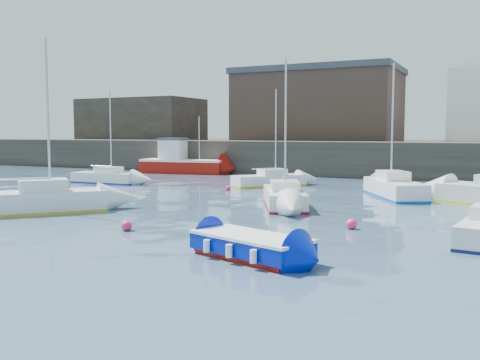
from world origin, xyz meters
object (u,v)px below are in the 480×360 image
at_px(blue_dinghy, 251,245).
at_px(fishing_boat, 182,162).
at_px(sailboat_f, 394,188).
at_px(buoy_far, 228,190).
at_px(sailboat_h, 269,180).
at_px(buoy_near, 127,231).
at_px(sailboat_b, 284,197).
at_px(sailboat_e, 106,177).
at_px(sailboat_a, 38,201).
at_px(buoy_mid, 351,229).

xyz_separation_m(blue_dinghy, fishing_boat, (-20.26, 28.28, 0.61)).
relative_size(sailboat_f, buoy_far, 23.00).
bearing_deg(blue_dinghy, sailboat_h, 111.43).
relative_size(blue_dinghy, sailboat_h, 0.61).
bearing_deg(blue_dinghy, buoy_near, 161.84).
distance_m(sailboat_b, sailboat_e, 17.67).
height_order(sailboat_a, sailboat_h, sailboat_a).
xyz_separation_m(fishing_boat, sailboat_f, (21.37, -10.58, -0.47)).
xyz_separation_m(blue_dinghy, buoy_mid, (1.50, 6.24, -0.41)).
xyz_separation_m(blue_dinghy, buoy_far, (-9.35, 16.63, -0.41)).
distance_m(sailboat_f, buoy_near, 17.31).
xyz_separation_m(sailboat_e, sailboat_h, (11.93, 3.32, -0.00)).
relative_size(blue_dinghy, buoy_far, 12.23).
xyz_separation_m(sailboat_f, buoy_mid, (0.39, -11.47, -0.55)).
relative_size(sailboat_h, buoy_near, 16.25).
relative_size(sailboat_a, buoy_far, 23.96).
bearing_deg(buoy_far, buoy_mid, -43.79).
xyz_separation_m(sailboat_h, buoy_mid, (9.52, -14.21, -0.45)).
bearing_deg(buoy_far, blue_dinghy, -60.66).
bearing_deg(sailboat_e, buoy_far, -2.66).
relative_size(fishing_boat, buoy_far, 24.26).
bearing_deg(sailboat_f, sailboat_e, -178.43).
bearing_deg(sailboat_h, buoy_far, -109.18).
distance_m(sailboat_a, buoy_near, 6.99).
bearing_deg(sailboat_a, buoy_far, 74.04).
bearing_deg(sailboat_a, sailboat_b, 36.97).
relative_size(sailboat_e, buoy_near, 16.41).
height_order(blue_dinghy, buoy_mid, blue_dinghy).
relative_size(sailboat_a, sailboat_b, 1.10).
height_order(blue_dinghy, sailboat_f, sailboat_f).
height_order(fishing_boat, buoy_far, fishing_boat).
height_order(sailboat_h, buoy_near, sailboat_h).
xyz_separation_m(sailboat_a, sailboat_e, (-6.97, 13.19, -0.13)).
bearing_deg(sailboat_e, blue_dinghy, -40.64).
bearing_deg(sailboat_f, sailboat_b, -124.25).
height_order(sailboat_e, buoy_near, sailboat_e).
bearing_deg(sailboat_e, sailboat_a, -62.16).
bearing_deg(sailboat_h, blue_dinghy, -68.57).
bearing_deg(sailboat_h, buoy_near, -84.56).
xyz_separation_m(fishing_boat, buoy_near, (13.99, -26.22, -1.02)).
relative_size(sailboat_a, buoy_mid, 18.74).
xyz_separation_m(sailboat_b, sailboat_e, (-16.65, 5.91, -0.04)).
height_order(buoy_near, buoy_mid, buoy_mid).
height_order(sailboat_f, buoy_far, sailboat_f).
bearing_deg(buoy_far, sailboat_h, 70.82).
height_order(blue_dinghy, sailboat_b, sailboat_b).
distance_m(fishing_boat, buoy_mid, 30.99).
relative_size(blue_dinghy, buoy_near, 9.95).
bearing_deg(sailboat_b, blue_dinghy, -73.59).
xyz_separation_m(fishing_boat, sailboat_a, (7.28, -24.35, -0.44)).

